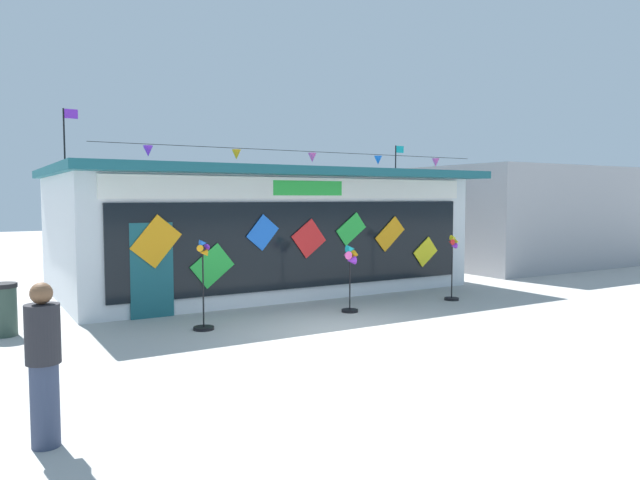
% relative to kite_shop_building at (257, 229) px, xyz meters
% --- Properties ---
extents(ground_plane, '(80.00, 80.00, 0.00)m').
position_rel_kite_shop_building_xyz_m(ground_plane, '(-0.99, -6.13, -1.64)').
color(ground_plane, '#ADAAA5').
extents(kite_shop_building, '(10.85, 6.56, 4.63)m').
position_rel_kite_shop_building_xyz_m(kite_shop_building, '(0.00, 0.00, 0.00)').
color(kite_shop_building, silver).
rests_on(kite_shop_building, ground_plane).
extents(wind_spinner_far_left, '(0.39, 0.39, 1.73)m').
position_rel_kite_shop_building_xyz_m(wind_spinner_far_left, '(-3.23, -4.54, -0.83)').
color(wind_spinner_far_left, black).
rests_on(wind_spinner_far_left, ground_plane).
extents(wind_spinner_left, '(0.43, 0.36, 1.49)m').
position_rel_kite_shop_building_xyz_m(wind_spinner_left, '(0.14, -4.54, -0.67)').
color(wind_spinner_left, black).
rests_on(wind_spinner_left, ground_plane).
extents(wind_spinner_center_left, '(0.35, 0.35, 1.61)m').
position_rel_kite_shop_building_xyz_m(wind_spinner_center_left, '(3.13, -4.57, -0.75)').
color(wind_spinner_center_left, black).
rests_on(wind_spinner_center_left, ground_plane).
extents(person_near_camera, '(0.35, 0.47, 1.68)m').
position_rel_kite_shop_building_xyz_m(person_near_camera, '(-6.45, -8.77, -0.75)').
color(person_near_camera, '#333D56').
rests_on(person_near_camera, ground_plane).
extents(trash_bin, '(0.52, 0.52, 0.97)m').
position_rel_kite_shop_building_xyz_m(trash_bin, '(-6.54, -3.13, -1.15)').
color(trash_bin, '#2D4238').
rests_on(trash_bin, ground_plane).
extents(neighbour_building, '(7.80, 8.99, 3.61)m').
position_rel_kite_shop_building_xyz_m(neighbour_building, '(10.99, 1.79, 0.17)').
color(neighbour_building, '#99999E').
rests_on(neighbour_building, ground_plane).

